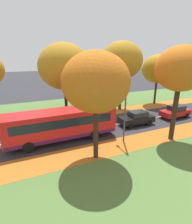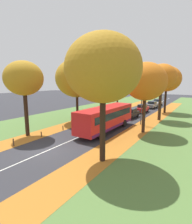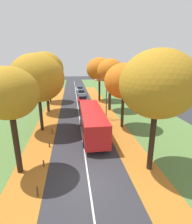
{
  "view_description": "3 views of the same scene",
  "coord_description": "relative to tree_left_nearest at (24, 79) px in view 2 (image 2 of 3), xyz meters",
  "views": [
    {
      "loc": [
        16.79,
        5.21,
        7.94
      ],
      "look_at": [
        0.28,
        12.56,
        2.01
      ],
      "focal_mm": 28.0,
      "sensor_mm": 36.0,
      "label": 1
    },
    {
      "loc": [
        11.58,
        -10.14,
        6.1
      ],
      "look_at": [
        -0.26,
        8.56,
        2.22
      ],
      "focal_mm": 28.0,
      "sensor_mm": 36.0,
      "label": 2
    },
    {
      "loc": [
        -0.94,
        -10.88,
        8.81
      ],
      "look_at": [
        2.02,
        10.72,
        2.08
      ],
      "focal_mm": 28.0,
      "sensor_mm": 36.0,
      "label": 3
    }
  ],
  "objects": [
    {
      "name": "tree_left_mid",
      "position": [
        0.23,
        16.98,
        0.78
      ],
      "size": [
        5.87,
        5.87,
        9.84
      ],
      "color": "#382619",
      "rests_on": "ground"
    },
    {
      "name": "tree_right_nearest",
      "position": [
        10.53,
        -1.02,
        0.6
      ],
      "size": [
        5.54,
        5.54,
        9.51
      ],
      "color": "black",
      "rests_on": "ground"
    },
    {
      "name": "bollard_nearest",
      "position": [
        1.87,
        -2.94,
        -6.02
      ],
      "size": [
        0.12,
        0.12,
        0.75
      ],
      "primitive_type": "cylinder",
      "color": "#4C3823",
      "rests_on": "ground"
    },
    {
      "name": "bollard_third",
      "position": [
        1.86,
        3.85,
        -6.11
      ],
      "size": [
        0.12,
        0.12,
        0.56
      ],
      "primitive_type": "cylinder",
      "color": "#4C3823",
      "rests_on": "ground"
    },
    {
      "name": "bollard_fourth",
      "position": [
        1.79,
        7.25,
        -6.07
      ],
      "size": [
        0.12,
        0.12,
        0.64
      ],
      "primitive_type": "cylinder",
      "color": "#4C3823",
      "rests_on": "ground"
    },
    {
      "name": "leaf_litter_left",
      "position": [
        0.78,
        12.04,
        -6.38
      ],
      "size": [
        2.8,
        60.0,
        0.0
      ],
      "primitive_type": "cube",
      "color": "#B26B23",
      "rests_on": "grass_verge_left"
    },
    {
      "name": "ground_plane",
      "position": [
        5.38,
        -1.96,
        -6.39
      ],
      "size": [
        160.0,
        160.0,
        0.0
      ],
      "primitive_type": "plane",
      "color": "#2D2D33"
    },
    {
      "name": "tree_right_near",
      "position": [
        10.83,
        8.28,
        -0.31
      ],
      "size": [
        4.9,
        4.9,
        8.31
      ],
      "color": "#382619",
      "rests_on": "ground"
    },
    {
      "name": "grass_verge_left",
      "position": [
        -3.82,
        18.04,
        -6.39
      ],
      "size": [
        12.0,
        90.0,
        0.01
      ],
      "primitive_type": "cube",
      "color": "#517538",
      "rests_on": "ground"
    },
    {
      "name": "tree_right_far",
      "position": [
        10.22,
        23.94,
        0.19
      ],
      "size": [
        5.37,
        5.37,
        9.02
      ],
      "color": "black",
      "rests_on": "ground"
    },
    {
      "name": "car_grey_third_in_line",
      "position": [
        6.54,
        28.59,
        -5.58
      ],
      "size": [
        1.87,
        4.25,
        1.62
      ],
      "color": "slate",
      "rests_on": "ground"
    },
    {
      "name": "streetlamp_right",
      "position": [
        9.05,
        11.86,
        -2.66
      ],
      "size": [
        1.89,
        0.28,
        6.0
      ],
      "color": "#47474C",
      "rests_on": "ground"
    },
    {
      "name": "car_white_fourth_in_line",
      "position": [
        6.48,
        34.03,
        -5.58
      ],
      "size": [
        1.78,
        4.2,
        1.62
      ],
      "color": "silver",
      "rests_on": "ground"
    },
    {
      "name": "tree_left_near",
      "position": [
        0.43,
        8.65,
        0.18
      ],
      "size": [
        6.3,
        6.3,
        9.42
      ],
      "color": "black",
      "rests_on": "ground"
    },
    {
      "name": "leaf_litter_right",
      "position": [
        9.98,
        12.04,
        -6.38
      ],
      "size": [
        2.8,
        60.0,
        0.0
      ],
      "primitive_type": "cube",
      "color": "#B26B23",
      "rests_on": "grass_verge_right"
    },
    {
      "name": "tree_left_nearest",
      "position": [
        0.0,
        0.0,
        0.0
      ],
      "size": [
        4.18,
        4.18,
        8.33
      ],
      "color": "black",
      "rests_on": "ground"
    },
    {
      "name": "tree_left_far",
      "position": [
        -0.18,
        24.13,
        -0.61
      ],
      "size": [
        5.05,
        5.05,
        8.07
      ],
      "color": "#382619",
      "rests_on": "ground"
    },
    {
      "name": "bollard_second",
      "position": [
        1.79,
        0.46,
        -6.1
      ],
      "size": [
        0.12,
        0.12,
        0.58
      ],
      "primitive_type": "cylinder",
      "color": "#4C3823",
      "rests_on": "ground"
    },
    {
      "name": "tree_right_mid",
      "position": [
        10.87,
        16.41,
        0.34
      ],
      "size": [
        4.44,
        4.44,
        8.79
      ],
      "color": "#382619",
      "rests_on": "ground"
    },
    {
      "name": "car_black_lead",
      "position": [
        6.38,
        15.59,
        -5.58
      ],
      "size": [
        1.88,
        4.25,
        1.62
      ],
      "color": "black",
      "rests_on": "ground"
    },
    {
      "name": "bus",
      "position": [
        6.65,
        6.57,
        -4.69
      ],
      "size": [
        2.72,
        10.41,
        2.98
      ],
      "color": "red",
      "rests_on": "ground"
    },
    {
      "name": "car_red_following",
      "position": [
        6.38,
        21.81,
        -5.58
      ],
      "size": [
        1.89,
        4.25,
        1.62
      ],
      "color": "#B21919",
      "rests_on": "ground"
    },
    {
      "name": "grass_verge_right",
      "position": [
        14.58,
        18.04,
        -6.39
      ],
      "size": [
        12.0,
        90.0,
        0.01
      ],
      "primitive_type": "cube",
      "color": "#517538",
      "rests_on": "ground"
    },
    {
      "name": "road_centre_line",
      "position": [
        5.38,
        18.04,
        -6.39
      ],
      "size": [
        0.12,
        80.0,
        0.01
      ],
      "primitive_type": "cube",
      "color": "silver",
      "rests_on": "ground"
    }
  ]
}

